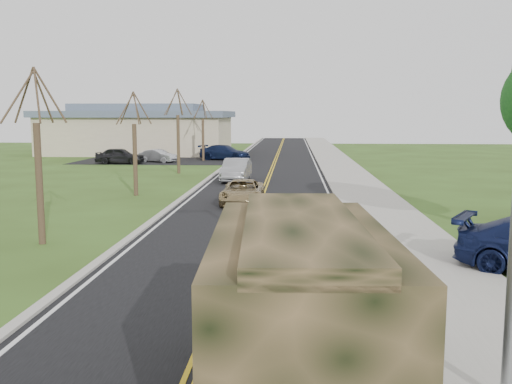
{
  "coord_description": "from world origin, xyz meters",
  "views": [
    {
      "loc": [
        1.71,
        -8.95,
        4.49
      ],
      "look_at": [
        0.44,
        10.69,
        1.8
      ],
      "focal_mm": 40.0,
      "sensor_mm": 36.0,
      "label": 1
    }
  ],
  "objects": [
    {
      "name": "lot_car_silver",
      "position": [
        -10.94,
        43.95,
        0.61
      ],
      "size": [
        3.91,
        2.6,
        1.22
      ],
      "primitive_type": "imported",
      "rotation": [
        0.0,
        0.0,
        1.18
      ],
      "color": "#AFAFB4",
      "rests_on": "ground"
    },
    {
      "name": "sidewalk_right",
      "position": [
        5.9,
        40.0,
        0.05
      ],
      "size": [
        3.2,
        120.0,
        0.1
      ],
      "primitive_type": "cube",
      "color": "#9E998E",
      "rests_on": "ground"
    },
    {
      "name": "road",
      "position": [
        0.0,
        40.0,
        0.01
      ],
      "size": [
        8.0,
        120.0,
        0.01
      ],
      "primitive_type": "cube",
      "color": "black",
      "rests_on": "ground"
    },
    {
      "name": "lot_car_dark",
      "position": [
        -14.02,
        42.0,
        0.74
      ],
      "size": [
        4.4,
        1.86,
        1.49
      ],
      "primitive_type": "imported",
      "rotation": [
        0.0,
        0.0,
        1.6
      ],
      "color": "black",
      "rests_on": "ground"
    },
    {
      "name": "curb_left",
      "position": [
        -4.15,
        40.0,
        0.05
      ],
      "size": [
        0.3,
        120.0,
        0.1
      ],
      "primitive_type": "cube",
      "color": "#9E998E",
      "rests_on": "ground"
    },
    {
      "name": "bare_tree_b",
      "position": [
        -7.0,
        22.0,
        2.48
      ],
      "size": [
        1.83,
        2.14,
        5.73
      ],
      "color": "#38281C",
      "rests_on": "ground"
    },
    {
      "name": "military_truck",
      "position": [
        1.79,
        -1.16,
        1.81
      ],
      "size": [
        2.53,
        6.44,
        3.16
      ],
      "rotation": [
        0.0,
        0.0,
        0.05
      ],
      "color": "black",
      "rests_on": "ground"
    },
    {
      "name": "suv_champagne",
      "position": [
        -0.8,
        19.32,
        0.61
      ],
      "size": [
        2.05,
        4.41,
        1.22
      ],
      "primitive_type": "imported",
      "rotation": [
        0.0,
        0.0,
        0.0
      ],
      "color": "#947F54",
      "rests_on": "ground"
    },
    {
      "name": "commercial_building",
      "position": [
        -15.98,
        55.97,
        2.69
      ],
      "size": [
        25.5,
        21.5,
        5.65
      ],
      "color": "tan",
      "rests_on": "ground"
    },
    {
      "name": "bare_tree_a",
      "position": [
        -7.0,
        10.0,
        2.63
      ],
      "size": [
        1.93,
        2.26,
        6.08
      ],
      "color": "#38281C",
      "rests_on": "ground"
    },
    {
      "name": "sedan_silver",
      "position": [
        -2.1,
        29.11,
        0.77
      ],
      "size": [
        1.79,
        4.7,
        1.53
      ],
      "primitive_type": "imported",
      "rotation": [
        0.0,
        0.0,
        -0.04
      ],
      "color": "#A2A3A7",
      "rests_on": "ground"
    },
    {
      "name": "bare_tree_c",
      "position": [
        -7.0,
        34.0,
        2.78
      ],
      "size": [
        2.04,
        2.39,
        6.42
      ],
      "color": "#38281C",
      "rests_on": "ground"
    },
    {
      "name": "bare_tree_d",
      "position": [
        -7.0,
        46.0,
        2.55
      ],
      "size": [
        1.88,
        2.2,
        5.91
      ],
      "color": "#38281C",
      "rests_on": "ground"
    },
    {
      "name": "curb_right",
      "position": [
        4.15,
        40.0,
        0.06
      ],
      "size": [
        0.3,
        120.0,
        0.12
      ],
      "primitive_type": "cube",
      "color": "#9E998E",
      "rests_on": "ground"
    },
    {
      "name": "ground",
      "position": [
        0.0,
        0.0,
        0.0
      ],
      "size": [
        160.0,
        160.0,
        0.0
      ],
      "primitive_type": "plane",
      "color": "#314818",
      "rests_on": "ground"
    },
    {
      "name": "lot_car_navy",
      "position": [
        -5.0,
        47.09,
        0.74
      ],
      "size": [
        5.5,
        3.44,
        1.49
      ],
      "primitive_type": "imported",
      "rotation": [
        0.0,
        0.0,
        1.29
      ],
      "color": "#0F1938",
      "rests_on": "ground"
    }
  ]
}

